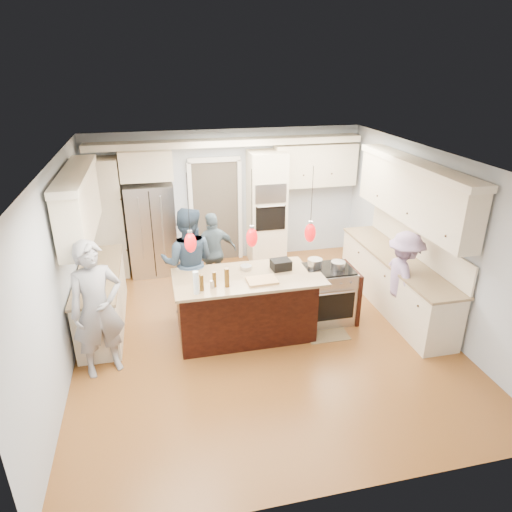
{
  "coord_description": "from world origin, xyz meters",
  "views": [
    {
      "loc": [
        -1.43,
        -5.93,
        3.95
      ],
      "look_at": [
        0.0,
        0.35,
        1.15
      ],
      "focal_mm": 32.0,
      "sensor_mm": 36.0,
      "label": 1
    }
  ],
  "objects_px": {
    "island_range": "(329,294)",
    "person_far_left": "(188,262)",
    "kitchen_island": "(244,304)",
    "person_bar_end": "(97,309)",
    "refrigerator": "(152,229)"
  },
  "relations": [
    {
      "from": "island_range",
      "to": "person_bar_end",
      "type": "xyz_separation_m",
      "value": [
        -3.46,
        -0.6,
        0.5
      ]
    },
    {
      "from": "kitchen_island",
      "to": "island_range",
      "type": "relative_size",
      "value": 2.28
    },
    {
      "from": "island_range",
      "to": "kitchen_island",
      "type": "bearing_deg",
      "value": -176.9
    },
    {
      "from": "island_range",
      "to": "person_far_left",
      "type": "relative_size",
      "value": 0.5
    },
    {
      "from": "person_bar_end",
      "to": "person_far_left",
      "type": "relative_size",
      "value": 1.03
    },
    {
      "from": "kitchen_island",
      "to": "island_range",
      "type": "bearing_deg",
      "value": 3.1
    },
    {
      "from": "kitchen_island",
      "to": "island_range",
      "type": "height_order",
      "value": "kitchen_island"
    },
    {
      "from": "island_range",
      "to": "person_far_left",
      "type": "height_order",
      "value": "person_far_left"
    },
    {
      "from": "island_range",
      "to": "person_far_left",
      "type": "xyz_separation_m",
      "value": [
        -2.17,
        0.7,
        0.46
      ]
    },
    {
      "from": "person_far_left",
      "to": "kitchen_island",
      "type": "bearing_deg",
      "value": 147.51
    },
    {
      "from": "person_bar_end",
      "to": "person_far_left",
      "type": "height_order",
      "value": "person_bar_end"
    },
    {
      "from": "refrigerator",
      "to": "kitchen_island",
      "type": "distance_m",
      "value": 2.91
    },
    {
      "from": "kitchen_island",
      "to": "person_bar_end",
      "type": "distance_m",
      "value": 2.17
    },
    {
      "from": "kitchen_island",
      "to": "person_far_left",
      "type": "relative_size",
      "value": 1.14
    },
    {
      "from": "person_bar_end",
      "to": "person_far_left",
      "type": "bearing_deg",
      "value": 24.74
    }
  ]
}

